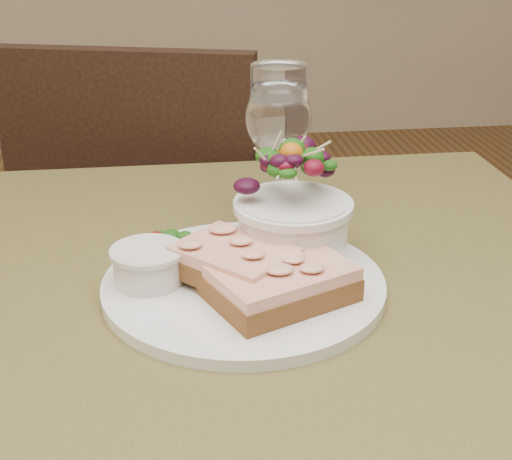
{
  "coord_description": "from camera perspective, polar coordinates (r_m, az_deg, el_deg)",
  "views": [
    {
      "loc": [
        -0.08,
        -0.61,
        1.1
      ],
      "look_at": [
        0.01,
        0.02,
        0.81
      ],
      "focal_mm": 50.0,
      "sensor_mm": 36.0,
      "label": 1
    }
  ],
  "objects": [
    {
      "name": "cafe_table",
      "position": [
        0.76,
        -0.27,
        -11.73
      ],
      "size": [
        0.8,
        0.8,
        0.75
      ],
      "color": "#423F1C",
      "rests_on": "ground"
    },
    {
      "name": "chair_far",
      "position": [
        1.52,
        -7.0,
        -7.74
      ],
      "size": [
        0.52,
        0.52,
        0.9
      ],
      "rotation": [
        0.0,
        0.0,
        2.86
      ],
      "color": "black",
      "rests_on": "ground"
    },
    {
      "name": "ramekin",
      "position": [
        0.7,
        -8.61,
        -2.67
      ],
      "size": [
        0.07,
        0.07,
        0.04
      ],
      "color": "silver",
      "rests_on": "dinner_plate"
    },
    {
      "name": "sandwich_back",
      "position": [
        0.69,
        -1.72,
        -2.57
      ],
      "size": [
        0.13,
        0.14,
        0.03
      ],
      "rotation": [
        0.0,
        0.0,
        -0.79
      ],
      "color": "#4F2E15",
      "rests_on": "dinner_plate"
    },
    {
      "name": "garnish",
      "position": [
        0.77,
        -7.25,
        -0.9
      ],
      "size": [
        0.05,
        0.04,
        0.02
      ],
      "color": "#133609",
      "rests_on": "dinner_plate"
    },
    {
      "name": "wine_glass",
      "position": [
        0.83,
        1.79,
        8.61
      ],
      "size": [
        0.08,
        0.08,
        0.18
      ],
      "color": "white",
      "rests_on": "cafe_table"
    },
    {
      "name": "sandwich_front",
      "position": [
        0.67,
        1.89,
        -4.14
      ],
      "size": [
        0.15,
        0.14,
        0.03
      ],
      "rotation": [
        0.0,
        0.0,
        0.42
      ],
      "color": "#4F2E15",
      "rests_on": "dinner_plate"
    },
    {
      "name": "dinner_plate",
      "position": [
        0.71,
        -0.99,
        -4.36
      ],
      "size": [
        0.28,
        0.28,
        0.01
      ],
      "primitive_type": "cylinder",
      "color": "white",
      "rests_on": "cafe_table"
    },
    {
      "name": "salad_bowl",
      "position": [
        0.73,
        2.99,
        2.22
      ],
      "size": [
        0.12,
        0.12,
        0.13
      ],
      "color": "white",
      "rests_on": "dinner_plate"
    }
  ]
}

